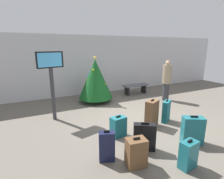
# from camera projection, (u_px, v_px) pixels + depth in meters

# --- Properties ---
(ground_plane) EXTENTS (16.00, 16.00, 0.00)m
(ground_plane) POSITION_uv_depth(u_px,v_px,m) (144.00, 121.00, 5.55)
(ground_plane) COLOR #665E54
(back_wall) EXTENTS (16.00, 0.20, 2.85)m
(back_wall) POSITION_uv_depth(u_px,v_px,m) (98.00, 65.00, 8.70)
(back_wall) COLOR silver
(back_wall) RESTS_ON ground_plane
(holiday_tree) EXTENTS (1.43, 1.43, 1.93)m
(holiday_tree) POSITION_uv_depth(u_px,v_px,m) (95.00, 79.00, 7.26)
(holiday_tree) COLOR #4C3319
(holiday_tree) RESTS_ON ground_plane
(flight_info_kiosk) EXTENTS (0.81, 0.28, 2.18)m
(flight_info_kiosk) POSITION_uv_depth(u_px,v_px,m) (51.00, 74.00, 5.31)
(flight_info_kiosk) COLOR #333338
(flight_info_kiosk) RESTS_ON ground_plane
(waiting_bench) EXTENTS (1.32, 0.44, 0.48)m
(waiting_bench) POSITION_uv_depth(u_px,v_px,m) (136.00, 87.00, 8.60)
(waiting_bench) COLOR #4C5159
(waiting_bench) RESTS_ON ground_plane
(traveller_0) EXTENTS (0.47, 0.47, 1.75)m
(traveller_0) POSITION_uv_depth(u_px,v_px,m) (167.00, 80.00, 7.48)
(traveller_0) COLOR #333338
(traveller_0) RESTS_ON ground_plane
(suitcase_0) EXTENTS (0.55, 0.46, 0.72)m
(suitcase_0) POSITION_uv_depth(u_px,v_px,m) (193.00, 130.00, 4.19)
(suitcase_0) COLOR #19606B
(suitcase_0) RESTS_ON ground_plane
(suitcase_1) EXTENTS (0.37, 0.26, 0.60)m
(suitcase_1) POSITION_uv_depth(u_px,v_px,m) (188.00, 155.00, 3.33)
(suitcase_1) COLOR #19606B
(suitcase_1) RESTS_ON ground_plane
(suitcase_2) EXTENTS (0.43, 0.33, 0.57)m
(suitcase_2) POSITION_uv_depth(u_px,v_px,m) (118.00, 127.00, 4.54)
(suitcase_2) COLOR #19606B
(suitcase_2) RESTS_ON ground_plane
(suitcase_3) EXTENTS (0.50, 0.41, 0.83)m
(suitcase_3) POSITION_uv_depth(u_px,v_px,m) (152.00, 113.00, 5.10)
(suitcase_3) COLOR brown
(suitcase_3) RESTS_ON ground_plane
(suitcase_4) EXTENTS (0.52, 0.41, 0.68)m
(suitcase_4) POSITION_uv_depth(u_px,v_px,m) (144.00, 137.00, 3.92)
(suitcase_4) COLOR black
(suitcase_4) RESTS_ON ground_plane
(suitcase_5) EXTENTS (0.44, 0.37, 0.72)m
(suitcase_5) POSITION_uv_depth(u_px,v_px,m) (166.00, 111.00, 5.42)
(suitcase_5) COLOR #19606B
(suitcase_5) RESTS_ON ground_plane
(suitcase_6) EXTENTS (0.37, 0.28, 0.68)m
(suitcase_6) POSITION_uv_depth(u_px,v_px,m) (107.00, 146.00, 3.55)
(suitcase_6) COLOR #141938
(suitcase_6) RESTS_ON ground_plane
(suitcase_7) EXTENTS (0.42, 0.33, 0.62)m
(suitcase_7) POSITION_uv_depth(u_px,v_px,m) (136.00, 153.00, 3.38)
(suitcase_7) COLOR brown
(suitcase_7) RESTS_ON ground_plane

